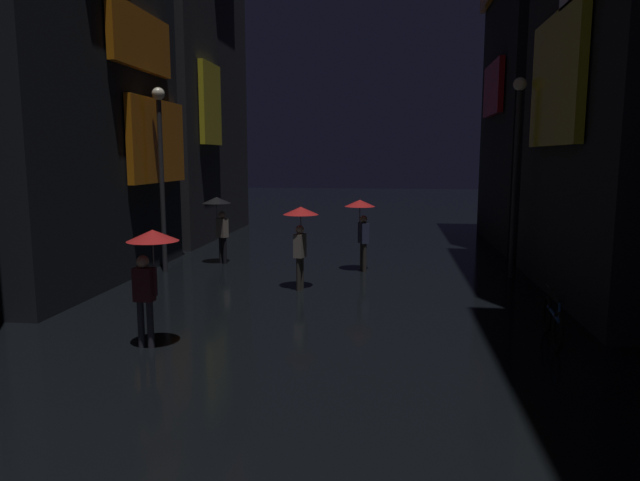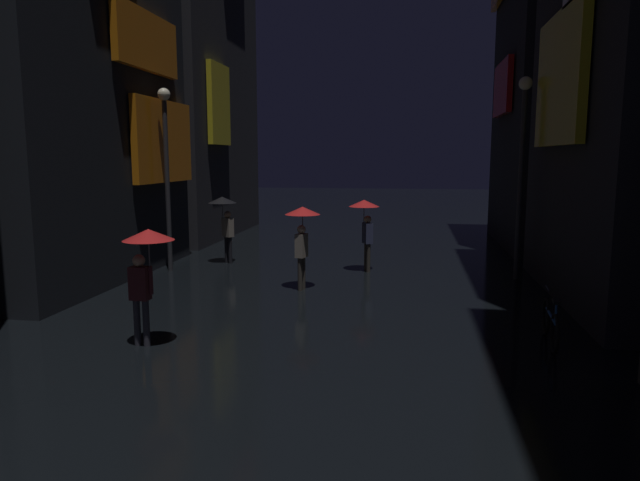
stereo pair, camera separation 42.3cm
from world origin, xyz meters
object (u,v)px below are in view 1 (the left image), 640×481
pedestrian_foreground_right_black (218,211)px  streetlamp_right_far (517,155)px  pedestrian_far_right_red (361,215)px  bicycle_parked_at_storefront (553,321)px  pedestrian_near_crossing_red (150,255)px  pedestrian_foreground_left_red (300,225)px  streetlamp_left_far (161,158)px

pedestrian_foreground_right_black → streetlamp_right_far: bearing=-6.9°
pedestrian_far_right_red → bicycle_parked_at_storefront: (3.86, -6.18, -1.28)m
pedestrian_near_crossing_red → pedestrian_foreground_left_red: bearing=68.6°
bicycle_parked_at_storefront → streetlamp_right_far: 6.52m
streetlamp_right_far → pedestrian_foreground_right_black: bearing=173.1°
pedestrian_foreground_right_black → pedestrian_far_right_red: 4.58m
pedestrian_far_right_red → pedestrian_foreground_left_red: bearing=-118.4°
pedestrian_far_right_red → streetlamp_right_far: streetlamp_right_far is taller
pedestrian_near_crossing_red → pedestrian_foreground_right_black: 8.13m
pedestrian_foreground_left_red → bicycle_parked_at_storefront: pedestrian_foreground_left_red is taller
pedestrian_foreground_left_red → pedestrian_far_right_red: same height
pedestrian_far_right_red → streetlamp_right_far: size_ratio=0.39×
streetlamp_left_far → streetlamp_right_far: bearing=2.6°
pedestrian_far_right_red → pedestrian_near_crossing_red: bearing=-113.9°
pedestrian_near_crossing_red → pedestrian_foreground_right_black: bearing=98.9°
pedestrian_foreground_left_red → streetlamp_right_far: streetlamp_right_far is taller
pedestrian_foreground_left_red → pedestrian_foreground_right_black: bearing=134.4°
pedestrian_far_right_red → bicycle_parked_at_storefront: pedestrian_far_right_red is taller
pedestrian_foreground_left_red → streetlamp_right_far: 6.30m
pedestrian_far_right_red → streetlamp_left_far: 6.04m
pedestrian_near_crossing_red → streetlamp_left_far: size_ratio=0.40×
pedestrian_foreground_left_red → pedestrian_far_right_red: size_ratio=1.00×
bicycle_parked_at_storefront → pedestrian_far_right_red: bearing=122.0°
pedestrian_near_crossing_red → streetlamp_left_far: 7.16m
pedestrian_near_crossing_red → streetlamp_right_far: (7.55, 6.97, 1.77)m
pedestrian_near_crossing_red → pedestrian_foreground_right_black: same height
streetlamp_right_far → streetlamp_left_far: streetlamp_right_far is taller
pedestrian_far_right_red → streetlamp_right_far: bearing=-5.8°
pedestrian_near_crossing_red → pedestrian_foreground_left_red: size_ratio=1.00×
pedestrian_foreground_right_black → pedestrian_foreground_left_red: same height
streetlamp_left_far → pedestrian_near_crossing_red: bearing=-69.4°
pedestrian_near_crossing_red → pedestrian_far_right_red: 8.09m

